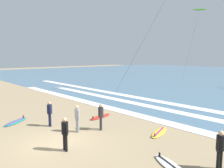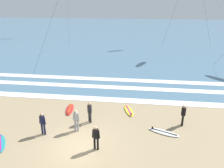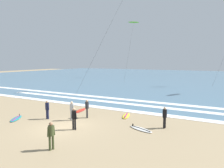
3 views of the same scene
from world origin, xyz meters
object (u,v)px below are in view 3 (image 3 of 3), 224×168
surfer_left_near (51,133)px  surfboard_left_pile (141,129)px  kite_lime_high_left (134,23)px  surfboard_near_water (80,111)px  surfer_mid_group (72,109)px  surfboard_right_spare (16,119)px  surfer_foreground_main (87,107)px  surfer_left_far (165,115)px  surfboard_foreground_flat (126,116)px  surfer_right_near (74,117)px  surfer_background_far (47,108)px

surfer_left_near → surfboard_left_pile: size_ratio=0.74×
kite_lime_high_left → surfboard_near_water: bearing=-73.4°
surfer_mid_group → surfboard_right_spare: surfer_mid_group is taller
surfboard_right_spare → surfboard_near_water: same height
surfer_foreground_main → surfboard_left_pile: (5.29, -0.76, -0.91)m
surfer_left_near → kite_lime_high_left: bearing=108.5°
surfer_left_far → surfboard_foreground_flat: bearing=156.6°
surfer_right_near → surfboard_left_pile: surfer_right_near is taller
surfer_left_far → surfboard_near_water: surfer_left_far is taller
surfer_left_far → kite_lime_high_left: bearing=116.3°
surfer_left_near → surfboard_left_pile: (3.08, 5.73, -0.91)m
surfer_foreground_main → surfboard_foreground_flat: (2.75, 2.12, -0.91)m
surfboard_left_pile → surfboard_foreground_flat: size_ratio=0.99×
surfer_mid_group → surfboard_left_pile: size_ratio=0.74×
surfer_background_far → kite_lime_high_left: (-11.74, 45.21, 14.67)m
surfer_background_far → surfboard_foreground_flat: 6.89m
surfer_foreground_main → surfer_left_far: 6.70m
surfboard_foreground_flat → kite_lime_high_left: bearing=112.7°
surfer_left_far → surfboard_foreground_flat: size_ratio=0.73×
surfboard_left_pile → surfboard_right_spare: (-10.34, -2.54, 0.00)m
surfboard_near_water → surfer_left_far: bearing=-8.4°
surfer_background_far → surfboard_near_water: (0.65, 3.66, -0.91)m
surfboard_left_pile → surfer_foreground_main: bearing=171.8°
surfer_left_near → surfboard_right_spare: (-7.26, 3.20, -0.91)m
surfer_foreground_main → surfboard_right_spare: 6.10m
surfboard_left_pile → surfer_background_far: bearing=-171.6°
surfer_right_near → surfer_mid_group: bearing=133.1°
surfer_left_near → surfboard_foreground_flat: size_ratio=0.73×
surfer_mid_group → surfer_left_near: same height
surfer_right_near → surfboard_foreground_flat: (1.68, 5.20, -0.91)m
surfer_foreground_main → surfboard_right_spare: (-5.05, -3.30, -0.91)m
surfer_right_near → surfer_mid_group: (-1.73, 1.85, 0.00)m
surfer_background_far → surfboard_right_spare: bearing=-149.6°
surfer_left_far → surfer_mid_group: bearing=-167.3°
surfboard_left_pile → kite_lime_high_left: 50.72m
surfer_background_far → surfer_left_near: 6.73m
surfboard_left_pile → surfer_mid_group: bearing=-175.4°
surfer_foreground_main → surfer_background_far: (-2.74, -1.95, 0.00)m
surfer_right_near → surfboard_right_spare: (-6.12, -0.21, -0.91)m
surfer_foreground_main → surfboard_left_pile: 5.42m
surfer_background_far → surfboard_right_spare: size_ratio=0.77×
surfer_background_far → surfboard_foreground_flat: (5.49, 4.06, -0.91)m
surfer_foreground_main → kite_lime_high_left: kite_lime_high_left is taller
surfboard_right_spare → kite_lime_high_left: kite_lime_high_left is taller
surfboard_near_water → kite_lime_high_left: bearing=106.6°
surfer_background_far → surfer_left_near: bearing=-42.5°
surfer_left_near → surfer_right_near: bearing=108.5°
surfer_right_near → surfer_foreground_main: size_ratio=1.00×
surfer_mid_group → surfer_left_far: bearing=12.7°
surfboard_near_water → kite_lime_high_left: 46.08m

